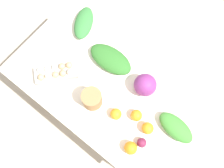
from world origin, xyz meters
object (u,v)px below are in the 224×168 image
at_px(paper_bag, 92,99).
at_px(orange_0, 148,128).
at_px(greens_bunch_scallion, 176,128).
at_px(greens_bunch_chard, 84,23).
at_px(orange_2, 116,114).
at_px(greens_bunch_kale, 111,59).
at_px(orange_3, 131,148).
at_px(cabbage_purple, 145,85).
at_px(egg_carton, 56,73).
at_px(beet_root, 142,143).
at_px(orange_1, 136,115).

bearing_deg(paper_bag, orange_0, -169.08).
height_order(greens_bunch_scallion, greens_bunch_chard, greens_bunch_scallion).
xyz_separation_m(greens_bunch_scallion, orange_2, (0.35, 0.16, -0.00)).
xyz_separation_m(greens_bunch_kale, orange_3, (-0.46, 0.39, -0.00)).
xyz_separation_m(cabbage_purple, orange_3, (-0.16, 0.37, -0.03)).
bearing_deg(cabbage_purple, paper_bag, 53.42).
height_order(cabbage_purple, egg_carton, cabbage_purple).
xyz_separation_m(greens_bunch_kale, greens_bunch_chard, (0.33, -0.11, -0.00)).
distance_m(greens_bunch_chard, orange_2, 0.71).
height_order(paper_bag, orange_3, paper_bag).
bearing_deg(orange_2, orange_3, 151.17).
height_order(greens_bunch_scallion, orange_0, greens_bunch_scallion).
xyz_separation_m(orange_0, orange_3, (0.01, 0.16, 0.00)).
bearing_deg(greens_bunch_chard, beet_root, 152.91).
xyz_separation_m(greens_bunch_chard, orange_3, (-0.79, 0.49, 0.00)).
xyz_separation_m(paper_bag, beet_root, (-0.41, 0.02, -0.04)).
bearing_deg(egg_carton, orange_0, 137.21).
relative_size(orange_0, orange_2, 1.03).
relative_size(greens_bunch_scallion, orange_1, 3.29).
bearing_deg(orange_1, egg_carton, 9.72).
height_order(orange_0, orange_2, orange_0).
height_order(egg_carton, paper_bag, paper_bag).
relative_size(greens_bunch_kale, orange_2, 4.33).
bearing_deg(beet_root, orange_1, -42.17).
relative_size(cabbage_purple, egg_carton, 0.52).
relative_size(orange_0, orange_1, 1.02).
bearing_deg(orange_3, egg_carton, -6.80).
bearing_deg(cabbage_purple, beet_root, 123.40).
xyz_separation_m(greens_bunch_scallion, orange_1, (0.24, 0.09, -0.00)).
distance_m(paper_bag, orange_2, 0.18).
relative_size(egg_carton, beet_root, 4.84).
bearing_deg(greens_bunch_chard, paper_bag, 135.92).
xyz_separation_m(greens_bunch_scallion, beet_root, (0.11, 0.21, -0.01)).
bearing_deg(orange_0, greens_bunch_scallion, -140.23).
height_order(paper_bag, orange_0, paper_bag).
relative_size(greens_bunch_scallion, orange_3, 3.01).
bearing_deg(greens_bunch_chard, orange_2, 147.23).
height_order(orange_2, orange_3, orange_3).
distance_m(greens_bunch_kale, orange_1, 0.42).
relative_size(egg_carton, greens_bunch_chard, 1.08).
bearing_deg(cabbage_purple, greens_bunch_kale, -3.06).
bearing_deg(greens_bunch_chard, orange_3, 148.19).
relative_size(orange_2, orange_3, 0.90).
bearing_deg(orange_3, orange_2, -28.83).
xyz_separation_m(egg_carton, beet_root, (-0.72, 0.01, -0.01)).
bearing_deg(greens_bunch_scallion, greens_bunch_chard, -13.08).
relative_size(beet_root, orange_0, 0.78).
xyz_separation_m(greens_bunch_scallion, orange_3, (0.15, 0.27, 0.00)).
bearing_deg(greens_bunch_kale, orange_1, 151.28).
height_order(greens_bunch_kale, greens_bunch_chard, greens_bunch_kale).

